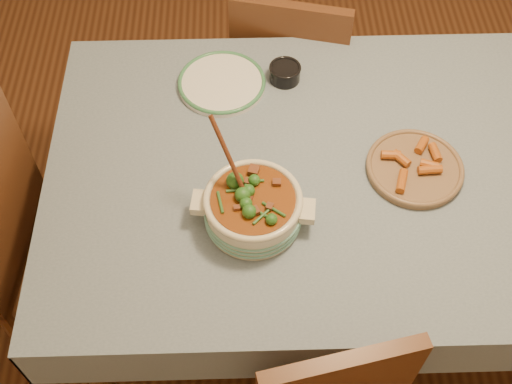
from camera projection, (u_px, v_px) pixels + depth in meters
floor at (321, 287)px, 2.43m from camera, size 4.50×4.50×0.00m
dining_table at (339, 185)px, 1.89m from camera, size 1.68×1.08×0.76m
stew_casserole at (253, 206)px, 1.66m from camera, size 0.33×0.28×0.30m
white_plate at (222, 83)px, 1.98m from camera, size 0.30×0.30×0.02m
condiment_bowl at (285, 72)px, 1.99m from camera, size 0.11×0.11×0.05m
fried_plate at (415, 167)px, 1.79m from camera, size 0.31×0.31×0.05m
chair_far at (292, 69)px, 2.41m from camera, size 0.49×0.49×0.87m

